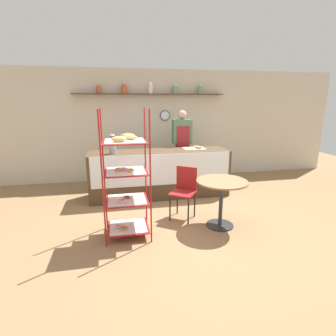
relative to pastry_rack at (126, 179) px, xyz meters
name	(u,v)px	position (x,y,z in m)	size (l,w,h in m)	color
ground_plane	(174,223)	(0.76, 0.24, -0.88)	(14.00, 14.00, 0.00)	olive
back_wall	(150,125)	(0.76, 2.95, 0.49)	(10.00, 0.30, 2.70)	beige
display_counter	(160,173)	(0.76, 1.59, -0.40)	(2.85, 0.74, 0.96)	#4C3823
pastry_rack	(126,179)	(0.00, 0.00, 0.00)	(0.65, 0.59, 1.86)	#A51919
person_worker	(182,145)	(1.39, 2.19, 0.08)	(0.43, 0.23, 1.75)	#282833
cafe_table	(222,192)	(1.47, 0.00, -0.30)	(0.79, 0.79, 0.76)	#262628
cafe_chair	(185,187)	(0.99, 0.44, -0.34)	(0.53, 0.53, 0.87)	black
coffee_carafe	(112,144)	(-0.18, 1.48, 0.27)	(0.13, 0.13, 0.38)	gray
donut_tray_counter	(196,148)	(1.56, 1.67, 0.10)	(0.45, 0.30, 0.05)	white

